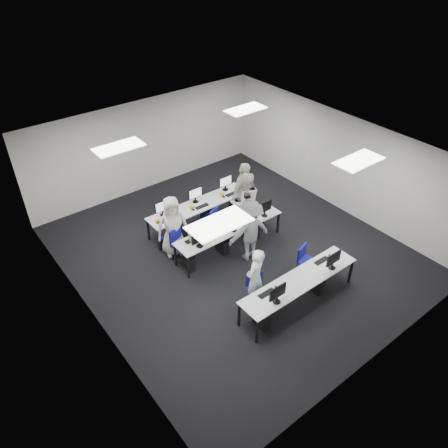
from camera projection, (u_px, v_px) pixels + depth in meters
room at (234, 206)px, 11.10m from camera, size 9.00×9.02×3.00m
ceiling_panels at (235, 154)px, 10.23m from camera, size 5.20×4.60×0.02m
desk_front at (299, 281)px, 10.04m from camera, size 3.20×0.70×0.73m
desk_mid at (229, 229)px, 11.70m from camera, size 3.20×0.70×0.73m
desk_back at (199, 206)px, 12.60m from camera, size 3.20×0.70×0.73m
equipment_front at (293, 296)px, 10.12m from camera, size 2.51×0.41×1.19m
equipment_mid at (224, 241)px, 11.78m from camera, size 2.91×0.41×1.19m
equipment_back at (204, 213)px, 12.89m from camera, size 2.91×0.41×1.19m
chair_0 at (256, 296)px, 10.24m from camera, size 0.54×0.57×0.84m
chair_1 at (307, 267)px, 11.07m from camera, size 0.54×0.56×0.86m
chair_2 at (182, 250)px, 11.59m from camera, size 0.56×0.58×0.90m
chair_3 at (220, 232)px, 12.26m from camera, size 0.53×0.55×0.83m
chair_4 at (249, 216)px, 12.88m from camera, size 0.60×0.62×0.92m
chair_5 at (171, 242)px, 11.92m from camera, size 0.52×0.55×0.84m
chair_6 at (209, 224)px, 12.57m from camera, size 0.54×0.56×0.85m
chair_7 at (243, 212)px, 13.03m from camera, size 0.45×0.49×0.92m
handbag at (195, 237)px, 11.07m from camera, size 0.39×0.27×0.31m
student_0 at (255, 278)px, 9.96m from camera, size 0.68×0.55×1.60m
student_1 at (245, 202)px, 12.32m from camera, size 1.09×0.98×1.84m
student_2 at (173, 226)px, 11.47m from camera, size 0.98×0.80×1.74m
student_3 at (243, 193)px, 12.70m from camera, size 1.19×0.78×1.88m
photographer at (250, 230)px, 11.30m from camera, size 1.24×0.85×1.77m
dslr_camera at (247, 196)px, 10.87m from camera, size 0.17×0.20×0.10m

